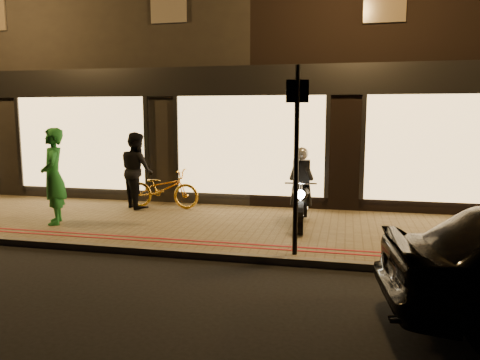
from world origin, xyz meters
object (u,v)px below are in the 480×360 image
Objects in this scene: motorcycle at (301,196)px; bicycle_gold at (163,188)px; sign_post at (296,151)px; person_green at (53,176)px.

bicycle_gold is (-3.42, 1.09, -0.14)m from motorcycle.
bicycle_gold is at bearing 138.97° from sign_post.
motorcycle is 2.24m from sign_post.
motorcycle is 1.08× the size of bicycle_gold.
bicycle_gold is 0.91× the size of person_green.
sign_post is at bearing -91.69° from motorcycle.
sign_post is at bearing 47.98° from person_green.
bicycle_gold is at bearing 112.21° from person_green.
motorcycle is 0.65× the size of sign_post.
sign_post is 1.67× the size of bicycle_gold.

